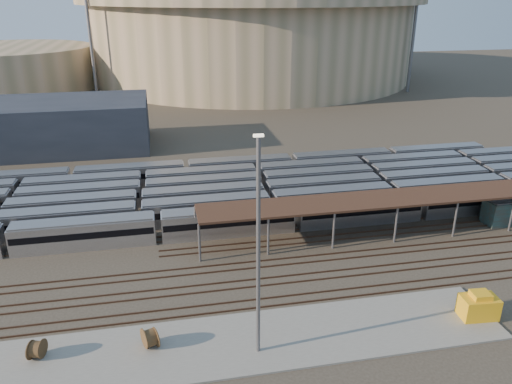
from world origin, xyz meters
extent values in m
plane|color=#383026|center=(0.00, 0.00, 0.00)|extent=(420.00, 420.00, 0.00)
cube|color=gray|center=(-5.00, -15.00, 0.10)|extent=(50.00, 9.00, 0.20)
cube|color=silver|center=(5.95, 8.00, 1.80)|extent=(112.00, 2.90, 3.60)
cube|color=silver|center=(3.42, 12.20, 1.80)|extent=(112.00, 2.90, 3.60)
cube|color=silver|center=(3.43, 16.40, 1.80)|extent=(112.00, 2.90, 3.60)
cube|color=silver|center=(3.90, 20.60, 1.80)|extent=(112.00, 2.90, 3.60)
cube|color=silver|center=(3.93, 24.80, 1.80)|extent=(112.00, 2.90, 3.60)
cube|color=silver|center=(-7.68, 29.00, 1.80)|extent=(112.00, 2.90, 3.60)
cylinder|color=slate|center=(-8.00, 1.30, 2.50)|extent=(0.30, 0.30, 5.00)
cylinder|color=slate|center=(-8.00, 6.70, 2.50)|extent=(0.30, 0.30, 5.00)
cylinder|color=slate|center=(0.57, 1.30, 2.50)|extent=(0.30, 0.30, 5.00)
cylinder|color=slate|center=(0.57, 6.70, 2.50)|extent=(0.30, 0.30, 5.00)
cylinder|color=slate|center=(9.14, 1.30, 2.50)|extent=(0.30, 0.30, 5.00)
cylinder|color=slate|center=(9.14, 6.70, 2.50)|extent=(0.30, 0.30, 5.00)
cylinder|color=slate|center=(17.71, 1.30, 2.50)|extent=(0.30, 0.30, 5.00)
cylinder|color=slate|center=(17.71, 6.70, 2.50)|extent=(0.30, 0.30, 5.00)
cylinder|color=slate|center=(26.29, 1.30, 2.50)|extent=(0.30, 0.30, 5.00)
cylinder|color=slate|center=(26.29, 6.70, 2.50)|extent=(0.30, 0.30, 5.00)
cylinder|color=slate|center=(34.86, 1.30, 2.50)|extent=(0.30, 0.30, 5.00)
cylinder|color=slate|center=(34.86, 6.70, 2.50)|extent=(0.30, 0.30, 5.00)
cube|color=#351E15|center=(22.00, 4.00, 5.15)|extent=(60.00, 6.00, 0.30)
cube|color=#4C3323|center=(0.00, -1.75, 0.09)|extent=(170.00, 0.12, 0.18)
cube|color=#4C3323|center=(0.00, -0.25, 0.09)|extent=(170.00, 0.12, 0.18)
cube|color=#4C3323|center=(0.00, -5.75, 0.09)|extent=(170.00, 0.12, 0.18)
cube|color=#4C3323|center=(0.00, -4.25, 0.09)|extent=(170.00, 0.12, 0.18)
cube|color=#4C3323|center=(0.00, -9.75, 0.09)|extent=(170.00, 0.12, 0.18)
cube|color=#4C3323|center=(0.00, -8.25, 0.09)|extent=(170.00, 0.12, 0.18)
cylinder|color=tan|center=(25.00, 140.00, 14.00)|extent=(116.00, 116.00, 28.00)
cylinder|color=tan|center=(-60.00, 130.00, 7.00)|extent=(56.00, 56.00, 14.00)
cube|color=#1E232D|center=(-35.00, 55.00, 5.00)|extent=(42.00, 20.00, 10.00)
cylinder|color=slate|center=(-30.00, 110.00, 18.00)|extent=(1.00, 1.00, 36.00)
cylinder|color=slate|center=(70.00, 100.00, 18.00)|extent=(1.00, 1.00, 36.00)
cylinder|color=slate|center=(-10.00, 160.00, 18.00)|extent=(1.00, 1.00, 36.00)
cylinder|color=brown|center=(-24.03, -13.50, 1.09)|extent=(1.47, 1.99, 1.78)
cylinder|color=brown|center=(-14.04, -13.99, 1.17)|extent=(1.69, 2.20, 1.94)
cylinder|color=slate|center=(-4.35, -16.49, 10.36)|extent=(0.36, 0.36, 20.32)
cube|color=#FFF2CC|center=(-4.35, -16.49, 20.62)|extent=(0.80, 0.31, 0.20)
cube|color=gold|center=(18.50, -15.78, 1.33)|extent=(3.79, 2.54, 2.26)
camera|label=1|loc=(-11.83, -52.85, 30.88)|focal=35.00mm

